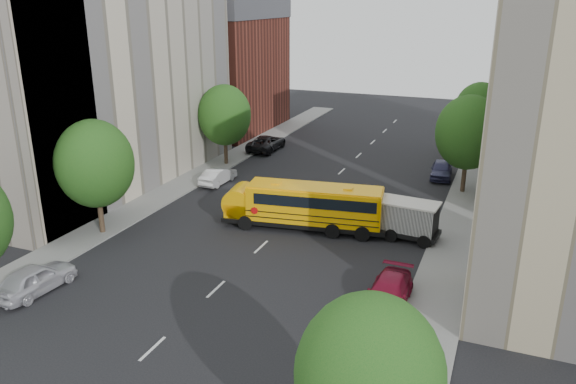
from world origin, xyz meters
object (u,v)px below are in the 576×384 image
Objects in this scene: street_tree_3 at (369,377)px; parked_car_3 at (388,293)px; parked_car_4 at (441,169)px; parked_car_2 at (267,143)px; parked_car_1 at (218,176)px; safari_truck at (394,217)px; street_tree_1 at (95,164)px; street_tree_2 at (225,115)px; parked_car_0 at (35,279)px; parked_car_5 at (455,143)px; school_bus at (303,204)px; street_tree_4 at (469,133)px; street_tree_5 at (479,111)px.

street_tree_3 reaches higher than parked_car_3.
parked_car_4 is (-0.39, 23.61, 0.04)m from parked_car_3.
street_tree_3 reaches higher than parked_car_2.
parked_car_1 is 23.27m from parked_car_3.
street_tree_3 is 1.44× the size of parked_car_3.
safari_truck is 17.39m from parked_car_1.
parked_car_4 is at bearing 47.38° from street_tree_1.
safari_truck is 14.59m from parked_car_4.
street_tree_2 is 1.56× the size of parked_car_3.
street_tree_1 is 1.68× the size of parked_car_0.
parked_car_3 reaches higher than parked_car_1.
parked_car_5 is at bearing 91.08° from parked_car_3.
school_bus is (12.39, -12.01, -3.03)m from street_tree_2.
parked_car_2 is at bearing 139.98° from safari_truck.
street_tree_2 reaches higher than parked_car_3.
street_tree_2 reaches higher than safari_truck.
street_tree_1 is 9.15m from parked_car_0.
street_tree_4 reaches higher than school_bus.
street_tree_2 reaches higher than street_tree_5.
parked_car_5 is at bearing 65.67° from school_bus.
parked_car_3 is at bearing 124.64° from parked_car_2.
parked_car_2 is (-17.16, 17.43, -0.59)m from safari_truck.
school_bus reaches higher than parked_car_1.
street_tree_3 is (22.00, -14.00, -0.50)m from street_tree_1.
street_tree_4 reaches higher than street_tree_2.
parked_car_5 is (17.70, 19.44, 0.04)m from parked_car_1.
street_tree_1 reaches higher than parked_car_5.
street_tree_2 is 21.85m from safari_truck.
street_tree_1 is at bearing -153.93° from safari_truck.
parked_car_5 is (-2.20, 45.99, -3.72)m from street_tree_3.
parked_car_5 is at bearing 92.74° from street_tree_3.
parked_car_3 is (20.19, -20.09, -4.11)m from street_tree_2.
street_tree_4 is at bearing -162.66° from parked_car_1.
street_tree_2 is 1.35× the size of parked_car_2.
street_tree_5 is 23.50m from safari_truck.
parked_car_3 is 23.61m from parked_car_4.
parked_car_1 is at bearing 80.49° from street_tree_1.
parked_car_0 is at bearing -125.60° from parked_car_4.
parked_car_0 is 0.82× the size of parked_car_2.
street_tree_1 reaches higher than safari_truck.
school_bus is at bearing 149.49° from parked_car_1.
school_bus is (-9.61, -24.01, -2.91)m from street_tree_5.
street_tree_2 is 17.52m from school_bus.
parked_car_2 is at bearing 125.74° from parked_car_3.
parked_car_5 is (19.80, 13.99, -4.09)m from street_tree_2.
street_tree_4 is 20.64m from parked_car_3.
street_tree_1 is 1.11× the size of street_tree_3.
street_tree_5 is 1.52× the size of parked_car_3.
parked_car_4 is (-2.20, 3.52, -4.31)m from street_tree_4.
parked_car_2 is at bearing 86.72° from street_tree_1.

